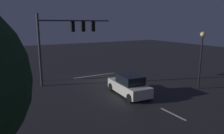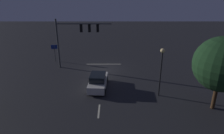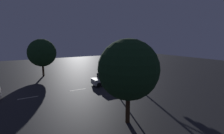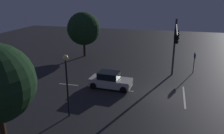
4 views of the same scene
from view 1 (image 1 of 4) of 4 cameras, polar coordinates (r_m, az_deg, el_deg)
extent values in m
plane|color=#232326|center=(22.41, -2.52, -3.34)|extent=(80.00, 80.00, 0.00)
cylinder|color=#383A3D|center=(20.54, -18.83, 4.18)|extent=(0.22, 0.22, 6.69)
cylinder|color=#383A3D|center=(21.36, -9.63, 12.15)|extent=(7.18, 0.14, 0.14)
cube|color=black|center=(21.24, -10.50, 10.59)|extent=(0.32, 0.36, 1.00)
sphere|color=black|center=(21.42, -10.71, 11.45)|extent=(0.20, 0.20, 0.20)
sphere|color=black|center=(21.42, -10.67, 10.59)|extent=(0.20, 0.20, 0.20)
sphere|color=#19F24C|center=(21.43, -10.64, 9.74)|extent=(0.20, 0.20, 0.20)
cube|color=black|center=(21.62, -7.76, 10.69)|extent=(0.32, 0.36, 1.00)
sphere|color=black|center=(21.79, -7.98, 11.54)|extent=(0.20, 0.20, 0.20)
sphere|color=black|center=(21.80, -7.95, 10.69)|extent=(0.20, 0.20, 0.20)
sphere|color=#19F24C|center=(21.80, -7.93, 9.85)|extent=(0.20, 0.20, 0.20)
cube|color=black|center=(22.05, -5.12, 10.77)|extent=(0.32, 0.36, 1.00)
sphere|color=black|center=(22.22, -5.35, 11.60)|extent=(0.20, 0.20, 0.20)
sphere|color=black|center=(22.22, -5.33, 10.77)|extent=(0.20, 0.20, 0.20)
sphere|color=#19F24C|center=(22.23, -5.31, 9.95)|extent=(0.20, 0.20, 0.20)
cube|color=beige|center=(19.08, 3.01, -6.04)|extent=(0.16, 2.20, 0.01)
cube|color=beige|center=(14.72, 15.99, -12.01)|extent=(0.16, 2.20, 0.01)
cube|color=beige|center=(24.12, -4.65, -2.27)|extent=(5.00, 0.16, 0.01)
cube|color=silver|center=(17.61, 4.53, -5.47)|extent=(2.08, 4.41, 0.80)
cube|color=black|center=(17.25, 4.90, -3.30)|extent=(1.73, 2.20, 0.68)
cylinder|color=black|center=(18.67, -0.22, -5.34)|extent=(0.26, 0.69, 0.68)
cylinder|color=black|center=(19.42, 4.27, -4.69)|extent=(0.26, 0.69, 0.68)
cylinder|color=black|center=(15.99, 4.82, -8.34)|extent=(0.26, 0.69, 0.68)
cylinder|color=black|center=(16.87, 9.77, -7.40)|extent=(0.26, 0.69, 0.68)
sphere|color=#F9EFC6|center=(19.10, -0.38, -3.91)|extent=(0.20, 0.20, 0.20)
sphere|color=#F9EFC6|center=(19.68, 3.04, -3.46)|extent=(0.20, 0.20, 0.20)
cylinder|color=black|center=(20.28, 22.59, 0.95)|extent=(0.14, 0.14, 4.68)
sphere|color=#F9D88C|center=(20.00, 23.16, 8.06)|extent=(0.44, 0.44, 0.44)
cylinder|color=#383A3D|center=(23.13, -22.81, -0.51)|extent=(0.09, 0.09, 2.57)
cube|color=navy|center=(22.97, -22.99, 1.76)|extent=(0.90, 0.13, 0.60)
camera|label=2|loc=(13.72, 95.48, 19.97)|focal=32.90mm
camera|label=3|loc=(30.72, 57.20, 8.13)|focal=26.77mm
camera|label=4|loc=(36.49, 28.86, 16.02)|focal=36.42mm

